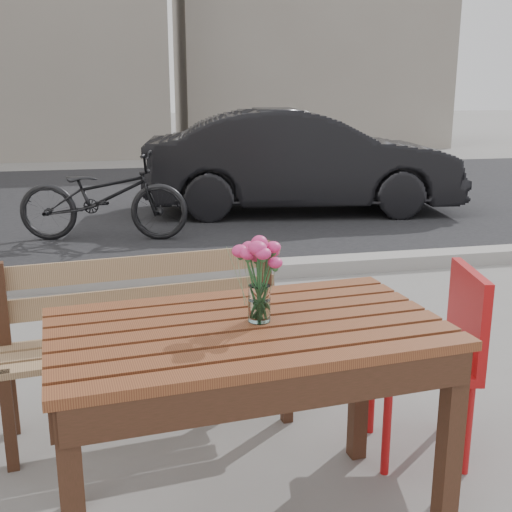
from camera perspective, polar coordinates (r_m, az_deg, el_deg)
The scene contains 8 objects.
ground at distance 2.69m, azimuth -2.63°, elevation -20.98°, with size 80.00×80.00×0.00m, color slate.
street at distance 7.39m, azimuth -9.61°, elevation 2.50°, with size 30.00×8.12×0.12m.
main_table at distance 2.21m, azimuth -0.78°, elevation -9.25°, with size 1.37×0.87×0.81m.
main_bench at distance 3.07m, azimuth -9.77°, elevation -5.59°, with size 1.40×0.55×0.85m.
red_chair at distance 2.88m, azimuth 16.00°, elevation -7.99°, with size 0.49×0.49×0.84m.
main_vase at distance 2.12m, azimuth 0.30°, elevation -1.14°, with size 0.16×0.16×0.30m.
parked_car at distance 8.35m, azimuth 4.08°, elevation 8.41°, with size 1.39×3.98×1.31m, color black.
bicycle at distance 6.95m, azimuth -13.43°, elevation 5.18°, with size 0.62×1.77×0.93m, color black.
Camera 1 is at (-0.37, -2.16, 1.57)m, focal length 45.00 mm.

